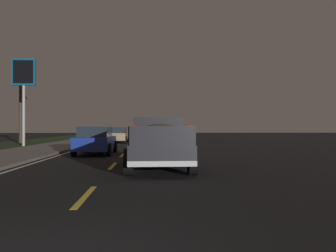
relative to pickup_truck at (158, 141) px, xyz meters
The scene contains 11 objects.
ground 17.71m from the pickup_truck, ahead, with size 144.00×144.00×0.00m, color black.
sidewalk_shoulder 19.13m from the pickup_truck, 22.95° to the left, with size 108.00×4.00×0.12m, color slate.
grass_verge 21.57m from the pickup_truck, 35.28° to the left, with size 108.00×6.00×0.01m, color #1E3819.
lane_markings 20.37m from the pickup_truck, 12.08° to the left, with size 108.77×3.54×0.01m.
pickup_truck is the anchor object (origin of this frame).
sedan_black 29.44m from the pickup_truck, ahead, with size 4.41×2.04×1.54m.
sedan_tan 21.59m from the pickup_truck, ahead, with size 4.44×2.09×1.54m.
sedan_blue 7.50m from the pickup_truck, 25.91° to the left, with size 4.42×2.06×1.54m.
sedan_white 20.82m from the pickup_truck, ahead, with size 4.40×2.03×1.54m.
gas_price_sign 19.36m from the pickup_truck, 33.61° to the left, with size 0.27×1.90×7.13m.
bare_tree_far 25.21m from the pickup_truck, 30.67° to the left, with size 1.54×0.88×5.75m.
Camera 1 is at (-2.96, -1.33, 1.48)m, focal length 36.10 mm.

